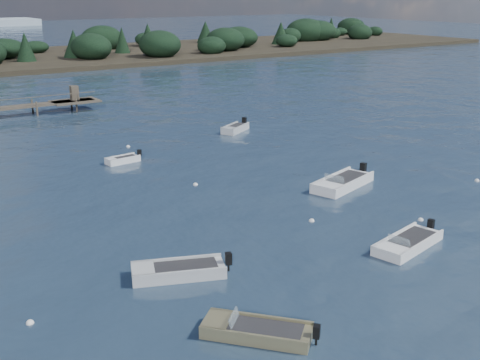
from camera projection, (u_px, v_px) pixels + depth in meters
ground at (11, 98)px, 73.64m from camera, size 400.00×400.00×0.00m
dinghy_mid_white_b at (342, 184)px, 40.30m from camera, size 5.66×3.40×1.39m
dinghy_near_olive at (256, 333)px, 22.86m from camera, size 3.88×4.11×1.09m
tender_far_grey_b at (235, 130)px, 56.13m from camera, size 3.65×2.80×1.28m
dinghy_mid_grey at (178, 273)px, 27.69m from camera, size 4.66×3.05×1.17m
tender_far_white at (123, 161)px, 46.00m from camera, size 2.94×1.29×0.99m
dinghy_mid_white_a at (408, 245)px, 30.79m from camera, size 4.89×2.61×1.12m
buoy_b at (421, 220)px, 34.44m from camera, size 0.32×0.32×0.32m
buoy_c at (30, 323)px, 23.77m from camera, size 0.32×0.32×0.32m
buoy_d at (477, 181)px, 41.58m from camera, size 0.32×0.32×0.32m
buoy_e at (128, 147)px, 50.69m from camera, size 0.32×0.32×0.32m
buoy_extra_a at (195, 185)px, 40.74m from camera, size 0.32×0.32×0.32m
buoy_extra_b at (312, 221)px, 34.32m from camera, size 0.32×0.32×0.32m
far_headland at (91, 47)px, 118.01m from camera, size 190.00×40.00×5.80m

